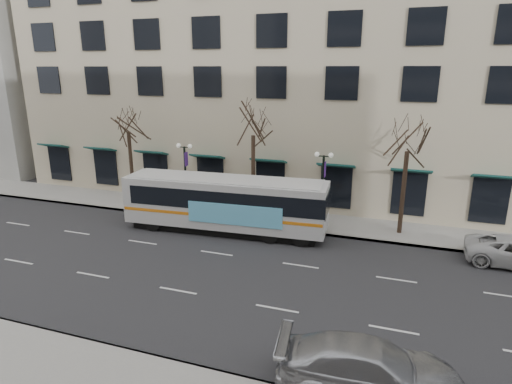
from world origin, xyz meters
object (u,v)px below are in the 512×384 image
at_px(tree_far_left, 127,119).
at_px(lamp_post_right, 323,186).
at_px(lamp_post_left, 186,175).
at_px(silver_car, 369,368).
at_px(city_bus, 226,203).
at_px(tree_far_mid, 253,121).
at_px(tree_far_right, 409,136).

bearing_deg(tree_far_left, lamp_post_right, -2.29).
relative_size(tree_far_left, lamp_post_left, 1.60).
bearing_deg(lamp_post_left, silver_car, -45.28).
xyz_separation_m(lamp_post_right, city_bus, (-5.82, -2.40, -0.98)).
height_order(tree_far_mid, tree_far_right, tree_far_mid).
relative_size(city_bus, silver_car, 2.19).
height_order(tree_far_mid, silver_car, tree_far_mid).
bearing_deg(lamp_post_right, tree_far_mid, 173.17).
height_order(lamp_post_right, city_bus, lamp_post_right).
bearing_deg(tree_far_left, city_bus, -18.06).
distance_m(tree_far_right, city_bus, 12.07).
height_order(city_bus, silver_car, city_bus).
relative_size(lamp_post_left, lamp_post_right, 1.00).
xyz_separation_m(lamp_post_left, city_bus, (4.18, -2.40, -0.98)).
bearing_deg(tree_far_mid, lamp_post_right, -6.83).
relative_size(tree_far_left, silver_car, 1.36).
bearing_deg(tree_far_mid, tree_far_right, -0.00).
xyz_separation_m(tree_far_left, lamp_post_left, (5.01, -0.60, -3.75)).
relative_size(tree_far_mid, tree_far_right, 1.06).
xyz_separation_m(tree_far_left, silver_car, (19.27, -15.00, -5.81)).
bearing_deg(lamp_post_right, city_bus, -157.60).
bearing_deg(city_bus, tree_far_right, 11.76).
xyz_separation_m(tree_far_right, lamp_post_right, (-4.99, -0.60, -3.48)).
height_order(lamp_post_left, silver_car, lamp_post_left).
distance_m(tree_far_left, tree_far_right, 20.00).
distance_m(tree_far_mid, tree_far_right, 10.01).
bearing_deg(tree_far_right, city_bus, -164.50).
bearing_deg(tree_far_left, tree_far_right, 0.00).
distance_m(tree_far_mid, city_bus, 5.84).
bearing_deg(tree_far_mid, lamp_post_left, -173.15).
relative_size(lamp_post_left, silver_car, 0.85).
bearing_deg(lamp_post_left, tree_far_mid, 6.85).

